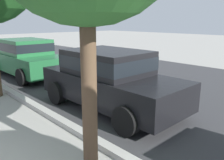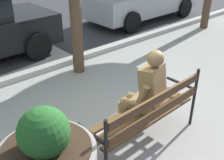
% 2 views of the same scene
% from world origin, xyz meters
% --- Properties ---
extents(street_surface, '(60.00, 9.00, 0.01)m').
position_xyz_m(street_surface, '(0.00, 7.50, 0.00)').
color(street_surface, '#38383A').
rests_on(street_surface, ground).
extents(curb_stone, '(60.00, 0.20, 0.12)m').
position_xyz_m(curb_stone, '(0.00, 2.90, 0.06)').
color(curb_stone, '#B2AFA8').
rests_on(curb_stone, ground).
extents(parked_car_green, '(4.13, 1.98, 1.56)m').
position_xyz_m(parked_car_green, '(-6.34, 4.40, 0.84)').
color(parked_car_green, '#236638').
rests_on(parked_car_green, ground).
extents(parked_car_black, '(4.13, 1.98, 1.56)m').
position_xyz_m(parked_car_black, '(-1.13, 4.40, 0.84)').
color(parked_car_black, black).
rests_on(parked_car_black, ground).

